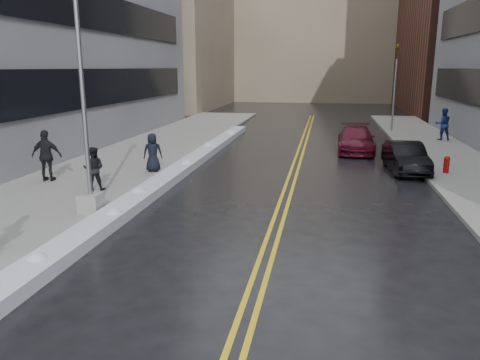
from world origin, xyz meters
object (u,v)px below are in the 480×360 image
at_px(pedestrian_c, 153,152).
at_px(pedestrian_east, 443,124).
at_px(fire_hydrant, 447,164).
at_px(pedestrian_b, 94,169).
at_px(car_black, 406,157).
at_px(car_maroon, 356,139).
at_px(traffic_signal, 395,84).
at_px(lamppost, 86,137).
at_px(pedestrian_d, 47,156).

distance_m(pedestrian_c, pedestrian_east, 18.73).
distance_m(fire_hydrant, pedestrian_east, 10.06).
bearing_deg(pedestrian_b, car_black, -166.19).
relative_size(pedestrian_b, car_maroon, 0.34).
bearing_deg(pedestrian_east, car_black, 63.45).
bearing_deg(fire_hydrant, pedestrian_c, -170.87).
relative_size(car_black, car_maroon, 0.85).
relative_size(traffic_signal, pedestrian_east, 3.03).
bearing_deg(lamppost, car_black, 38.50).
bearing_deg(car_black, pedestrian_d, -165.11).
height_order(lamppost, car_black, lamppost).
bearing_deg(pedestrian_b, fire_hydrant, -170.79).
xyz_separation_m(traffic_signal, pedestrian_east, (2.49, -4.15, -2.26)).
xyz_separation_m(lamppost, traffic_signal, (11.80, 22.00, 0.87)).
relative_size(lamppost, pedestrian_d, 3.74).
distance_m(pedestrian_east, car_maroon, 7.06).
bearing_deg(traffic_signal, fire_hydrant, -87.95).
xyz_separation_m(pedestrian_d, car_maroon, (12.50, 9.86, -0.48)).
bearing_deg(pedestrian_c, car_maroon, -159.97).
bearing_deg(pedestrian_d, car_maroon, -149.10).
distance_m(traffic_signal, car_maroon, 9.48).
xyz_separation_m(traffic_signal, pedestrian_b, (-13.01, -19.42, -2.45)).
bearing_deg(pedestrian_east, pedestrian_c, 33.81).
xyz_separation_m(pedestrian_c, car_black, (10.89, 2.51, -0.32)).
bearing_deg(car_maroon, pedestrian_d, -140.64).
height_order(lamppost, fire_hydrant, lamppost).
relative_size(lamppost, fire_hydrant, 10.45).
height_order(traffic_signal, pedestrian_east, traffic_signal).
bearing_deg(traffic_signal, car_maroon, -109.25).
relative_size(pedestrian_east, car_black, 0.49).
bearing_deg(car_maroon, lamppost, -122.16).
bearing_deg(traffic_signal, pedestrian_east, -59.08).
height_order(traffic_signal, pedestrian_c, traffic_signal).
bearing_deg(pedestrian_d, pedestrian_b, 151.18).
relative_size(traffic_signal, pedestrian_d, 2.94).
height_order(pedestrian_c, car_maroon, pedestrian_c).
bearing_deg(car_maroon, car_black, -68.01).
relative_size(lamppost, car_maroon, 1.60).
bearing_deg(car_black, pedestrian_east, 64.87).
height_order(pedestrian_d, pedestrian_east, pedestrian_d).
bearing_deg(pedestrian_east, pedestrian_d, 32.99).
relative_size(pedestrian_b, pedestrian_d, 0.79).
distance_m(fire_hydrant, car_black, 1.69).
relative_size(pedestrian_c, car_black, 0.41).
bearing_deg(pedestrian_c, fire_hydrant, 169.65).
bearing_deg(car_black, pedestrian_c, -171.09).
bearing_deg(pedestrian_east, lamppost, 45.85).
bearing_deg(pedestrian_d, pedestrian_east, -148.91).
bearing_deg(traffic_signal, car_black, -94.72).
xyz_separation_m(traffic_signal, pedestrian_d, (-15.50, -18.44, -2.23)).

